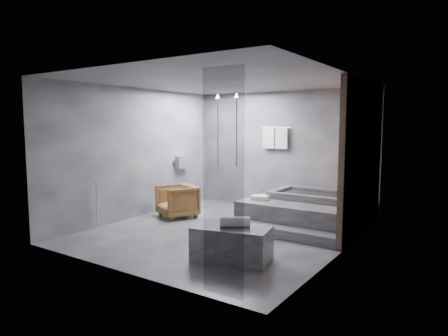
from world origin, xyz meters
The scene contains 7 objects.
room centered at (0.40, 0.24, 1.73)m, with size 5.00×5.04×2.82m.
tub_deck centered at (1.05, 1.45, 0.25)m, with size 2.20×2.00×0.50m, color #39383B.
tub_step centered at (1.05, 0.27, 0.09)m, with size 2.20×0.36×0.18m, color #39383B.
concrete_bench centered at (1.00, -1.25, 0.25)m, with size 1.13×0.62×0.51m, color #39393B.
driftwood_chair centered at (-1.51, 0.43, 0.35)m, with size 0.75×0.77×0.70m, color #442811.
rolled_towel centered at (1.05, -1.25, 0.59)m, with size 0.16×0.16×0.44m, color white.
deck_towel centered at (0.29, 0.89, 0.54)m, with size 0.33×0.24×0.09m, color white.
Camera 1 is at (4.13, -6.12, 2.01)m, focal length 32.00 mm.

